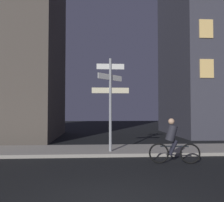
% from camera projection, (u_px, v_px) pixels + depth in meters
% --- Properties ---
extents(sidewalk_kerb, '(40.00, 2.76, 0.14)m').
position_uv_depth(sidewalk_kerb, '(102.00, 150.00, 11.22)').
color(sidewalk_kerb, gray).
rests_on(sidewalk_kerb, ground_plane).
extents(signpost, '(1.62, 1.10, 4.02)m').
position_uv_depth(signpost, '(110.00, 96.00, 10.63)').
color(signpost, gray).
rests_on(signpost, sidewalk_kerb).
extents(cyclist, '(1.81, 0.38, 1.61)m').
position_uv_depth(cyclist, '(173.00, 142.00, 8.77)').
color(cyclist, black).
rests_on(cyclist, ground_plane).
extents(building_right_block, '(8.48, 8.03, 13.23)m').
position_uv_depth(building_right_block, '(222.00, 52.00, 19.82)').
color(building_right_block, '#383842').
rests_on(building_right_block, ground_plane).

